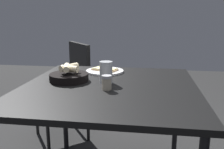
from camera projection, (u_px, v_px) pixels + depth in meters
The scene contains 6 objects.
dining_table at pixel (109, 95), 1.50m from camera, with size 1.03×1.07×0.75m.
pizza_plate at pixel (105, 71), 1.82m from camera, with size 0.28×0.28×0.04m.
bread_basket at pixel (69, 76), 1.57m from camera, with size 0.25×0.25×0.11m.
beer_glass at pixel (106, 73), 1.52m from camera, with size 0.08×0.08×0.13m.
pepper_shaker at pixel (106, 83), 1.39m from camera, with size 0.06×0.06×0.08m.
chair_near at pixel (68, 84), 2.35m from camera, with size 0.62×0.62×0.91m.
Camera 1 is at (-0.23, 1.41, 1.16)m, focal length 39.86 mm.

